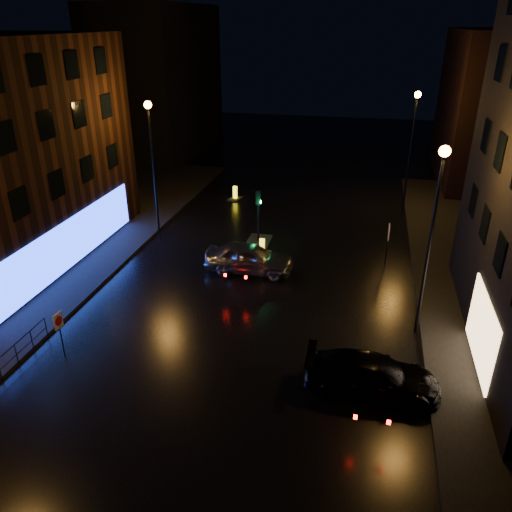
{
  "coord_description": "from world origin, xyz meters",
  "views": [
    {
      "loc": [
        5.0,
        -13.79,
        12.65
      ],
      "look_at": [
        0.4,
        6.4,
        2.8
      ],
      "focal_mm": 35.0,
      "sensor_mm": 36.0,
      "label": 1
    }
  ],
  "objects_px": {
    "traffic_signal": "(258,236)",
    "bollard_far": "(235,197)",
    "bollard_near": "(262,251)",
    "dark_sedan": "(372,375)",
    "road_sign_left": "(59,325)",
    "road_sign_right": "(388,235)",
    "silver_hatchback": "(249,258)"
  },
  "relations": [
    {
      "from": "silver_hatchback",
      "to": "dark_sedan",
      "type": "bearing_deg",
      "value": -142.68
    },
    {
      "from": "bollard_far",
      "to": "road_sign_left",
      "type": "distance_m",
      "value": 20.96
    },
    {
      "from": "silver_hatchback",
      "to": "dark_sedan",
      "type": "xyz_separation_m",
      "value": [
        6.77,
        -8.56,
        -0.1
      ]
    },
    {
      "from": "bollard_far",
      "to": "road_sign_right",
      "type": "height_order",
      "value": "road_sign_right"
    },
    {
      "from": "dark_sedan",
      "to": "road_sign_right",
      "type": "relative_size",
      "value": 2.01
    },
    {
      "from": "dark_sedan",
      "to": "bollard_near",
      "type": "height_order",
      "value": "dark_sedan"
    },
    {
      "from": "bollard_near",
      "to": "road_sign_left",
      "type": "xyz_separation_m",
      "value": [
        -5.89,
        -11.48,
        1.32
      ]
    },
    {
      "from": "bollard_near",
      "to": "bollard_far",
      "type": "xyz_separation_m",
      "value": [
        -4.16,
        9.36,
        0.01
      ]
    },
    {
      "from": "road_sign_left",
      "to": "dark_sedan",
      "type": "bearing_deg",
      "value": 8.55
    },
    {
      "from": "traffic_signal",
      "to": "bollard_near",
      "type": "xyz_separation_m",
      "value": [
        0.59,
        -1.58,
        -0.28
      ]
    },
    {
      "from": "traffic_signal",
      "to": "dark_sedan",
      "type": "xyz_separation_m",
      "value": [
        7.12,
        -12.42,
        0.22
      ]
    },
    {
      "from": "dark_sedan",
      "to": "bollard_far",
      "type": "distance_m",
      "value": 22.86
    },
    {
      "from": "dark_sedan",
      "to": "silver_hatchback",
      "type": "bearing_deg",
      "value": 38.12
    },
    {
      "from": "road_sign_left",
      "to": "road_sign_right",
      "type": "relative_size",
      "value": 0.83
    },
    {
      "from": "silver_hatchback",
      "to": "road_sign_left",
      "type": "xyz_separation_m",
      "value": [
        -5.65,
        -9.2,
        0.73
      ]
    },
    {
      "from": "silver_hatchback",
      "to": "bollard_near",
      "type": "distance_m",
      "value": 2.37
    },
    {
      "from": "dark_sedan",
      "to": "bollard_far",
      "type": "relative_size",
      "value": 3.65
    },
    {
      "from": "road_sign_right",
      "to": "dark_sedan",
      "type": "bearing_deg",
      "value": 87.04
    },
    {
      "from": "dark_sedan",
      "to": "traffic_signal",
      "type": "bearing_deg",
      "value": 29.6
    },
    {
      "from": "silver_hatchback",
      "to": "bollard_far",
      "type": "bearing_deg",
      "value": 17.59
    },
    {
      "from": "dark_sedan",
      "to": "bollard_near",
      "type": "xyz_separation_m",
      "value": [
        -6.53,
        10.84,
        -0.5
      ]
    },
    {
      "from": "traffic_signal",
      "to": "dark_sedan",
      "type": "bearing_deg",
      "value": -60.17
    },
    {
      "from": "traffic_signal",
      "to": "bollard_far",
      "type": "bearing_deg",
      "value": 114.66
    },
    {
      "from": "dark_sedan",
      "to": "bollard_near",
      "type": "relative_size",
      "value": 3.9
    },
    {
      "from": "traffic_signal",
      "to": "dark_sedan",
      "type": "relative_size",
      "value": 0.69
    },
    {
      "from": "silver_hatchback",
      "to": "bollard_near",
      "type": "relative_size",
      "value": 3.76
    },
    {
      "from": "traffic_signal",
      "to": "bollard_near",
      "type": "distance_m",
      "value": 1.71
    },
    {
      "from": "dark_sedan",
      "to": "bollard_far",
      "type": "bearing_deg",
      "value": 27.66
    },
    {
      "from": "traffic_signal",
      "to": "dark_sedan",
      "type": "height_order",
      "value": "traffic_signal"
    },
    {
      "from": "silver_hatchback",
      "to": "bollard_far",
      "type": "relative_size",
      "value": 3.52
    },
    {
      "from": "dark_sedan",
      "to": "bollard_far",
      "type": "height_order",
      "value": "dark_sedan"
    },
    {
      "from": "traffic_signal",
      "to": "road_sign_left",
      "type": "xyz_separation_m",
      "value": [
        -5.3,
        -13.07,
        1.04
      ]
    }
  ]
}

